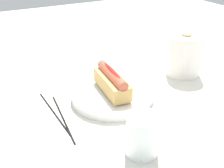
# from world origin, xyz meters

# --- Properties ---
(ground_plane) EXTENTS (2.40, 2.40, 0.00)m
(ground_plane) POSITION_xyz_m (0.00, 0.00, 0.00)
(ground_plane) COLOR silver
(serving_bowl) EXTENTS (0.23, 0.23, 0.03)m
(serving_bowl) POSITION_xyz_m (0.01, -0.01, 0.02)
(serving_bowl) COLOR white
(serving_bowl) RESTS_ON ground_plane
(hotdog_front) EXTENTS (0.15, 0.07, 0.06)m
(hotdog_front) POSITION_xyz_m (0.01, -0.01, 0.06)
(hotdog_front) COLOR tan
(hotdog_front) RESTS_ON serving_bowl
(water_glass) EXTENTS (0.07, 0.07, 0.09)m
(water_glass) POSITION_xyz_m (0.23, -0.06, 0.04)
(water_glass) COLOR white
(water_glass) RESTS_ON ground_plane
(paper_towel_roll) EXTENTS (0.11, 0.11, 0.13)m
(paper_towel_roll) POSITION_xyz_m (-0.02, 0.27, 0.07)
(paper_towel_roll) COLOR white
(paper_towel_roll) RESTS_ON ground_plane
(chopstick_near) EXTENTS (0.22, 0.03, 0.01)m
(chopstick_near) POSITION_xyz_m (0.03, -0.16, 0.00)
(chopstick_near) COLOR black
(chopstick_near) RESTS_ON ground_plane
(chopstick_far) EXTENTS (0.22, 0.01, 0.01)m
(chopstick_far) POSITION_xyz_m (0.00, -0.17, 0.00)
(chopstick_far) COLOR black
(chopstick_far) RESTS_ON ground_plane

